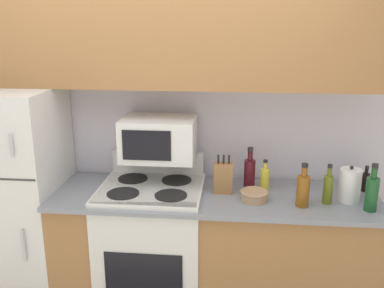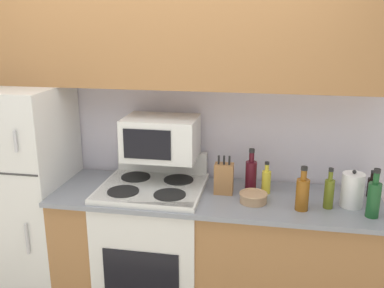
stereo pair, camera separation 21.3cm
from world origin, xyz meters
The scene contains 15 objects.
wall_back centered at (0.00, 0.67, 1.27)m, with size 8.00×0.05×2.55m.
lower_cabinets centered at (0.36, 0.31, 0.46)m, with size 2.16×0.66×0.92m.
refrigerator centered at (-1.08, 0.32, 0.80)m, with size 0.72×0.66×1.61m.
upper_cabinets centered at (0.00, 0.48, 1.93)m, with size 2.89×0.32×0.64m.
stove centered at (-0.07, 0.30, 0.49)m, with size 0.70×0.64×1.12m.
microwave centered at (-0.03, 0.42, 1.26)m, with size 0.50×0.36×0.28m.
knife_block centered at (0.42, 0.34, 1.03)m, with size 0.13×0.09×0.27m.
bowl centered at (0.62, 0.22, 0.96)m, with size 0.18×0.18×0.06m.
bottle_wine_green centered at (1.32, 0.14, 1.04)m, with size 0.08×0.08×0.30m.
bottle_cooking_spray centered at (0.69, 0.39, 1.01)m, with size 0.06×0.06×0.22m.
bottle_olive_oil centered at (1.08, 0.22, 1.02)m, with size 0.06×0.06×0.26m.
bottle_soy_sauce centered at (1.37, 0.45, 0.99)m, with size 0.05×0.05×0.18m.
bottle_wine_red centered at (0.59, 0.41, 1.04)m, with size 0.08×0.08×0.30m.
bottle_whiskey centered at (0.91, 0.16, 1.03)m, with size 0.08×0.08×0.28m.
kettle centered at (1.22, 0.27, 1.03)m, with size 0.14×0.14×0.24m.
Camera 1 is at (0.48, -2.36, 2.04)m, focal length 40.00 mm.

